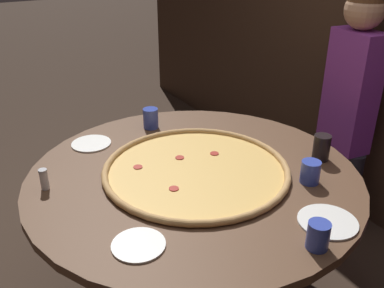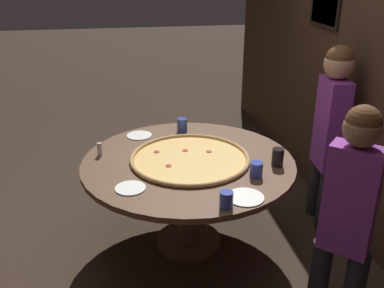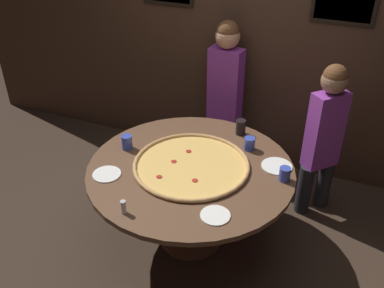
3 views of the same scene
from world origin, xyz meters
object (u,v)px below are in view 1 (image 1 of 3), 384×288
Objects in this scene: drink_cup_by_shaker at (310,172)px; diner_side_left at (350,97)px; drink_cup_beside_pizza at (151,118)px; white_plate_left_side at (328,222)px; dining_table at (194,196)px; giant_pizza at (196,169)px; drink_cup_far_right at (321,147)px; white_plate_near_front at (91,143)px; white_plate_beside_cup at (139,245)px; drink_cup_front_edge at (318,235)px; condiment_shaker at (44,179)px.

diner_side_left is at bearing 121.63° from drink_cup_by_shaker.
drink_cup_beside_pizza is 1.19m from white_plate_left_side.
dining_table is at bearing -156.62° from white_plate_left_side.
dining_table is at bearing -129.32° from drink_cup_by_shaker.
drink_cup_by_shaker is at bearing 149.81° from white_plate_left_side.
drink_cup_beside_pizza is at bearing 176.85° from giant_pizza.
giant_pizza is 6.81× the size of drink_cup_far_right.
drink_cup_far_right is (0.20, 0.60, 0.05)m from giant_pizza.
giant_pizza reaches higher than white_plate_near_front.
white_plate_near_front is at bearing -139.70° from drink_cup_by_shaker.
drink_cup_by_shaker reaches higher than white_plate_beside_cup.
drink_cup_by_shaker is at bearing 139.56° from drink_cup_front_edge.
drink_cup_front_edge is 0.18m from white_plate_left_side.
diner_side_left is (-0.49, 1.62, 0.12)m from white_plate_beside_cup.
dining_table is 0.61m from drink_cup_beside_pizza.
drink_cup_far_right is at bearing 127.21° from diner_side_left.
condiment_shaker is at bearing -61.67° from drink_cup_beside_pizza.
white_plate_near_front is (-0.53, -0.33, 0.14)m from dining_table.
dining_table is 0.70m from condiment_shaker.
white_plate_beside_cup is 0.13× the size of diner_side_left.
dining_table is at bearing 72.50° from condiment_shaker.
drink_cup_far_right is 0.66m from diner_side_left.
white_plate_left_side is 1.28m from white_plate_near_front.
drink_cup_beside_pizza reaches higher than white_plate_beside_cup.
condiment_shaker is (-0.56, -0.20, 0.05)m from white_plate_beside_cup.
condiment_shaker is at bearing -117.11° from drink_cup_by_shaker.
white_plate_left_side is 0.15× the size of diner_side_left.
drink_cup_far_right is 1.24× the size of drink_cup_front_edge.
white_plate_left_side is (0.26, -0.15, -0.05)m from drink_cup_by_shaker.
drink_cup_front_edge reaches higher than giant_pizza.
white_plate_beside_cup is at bearing -7.18° from white_plate_near_front.
drink_cup_far_right is 1.12× the size of drink_cup_beside_pizza.
giant_pizza is 3.79× the size of white_plate_left_side.
white_plate_left_side is at bearing 23.38° from dining_table.
drink_cup_beside_pizza reaches higher than white_plate_near_front.
condiment_shaker is at bearing -107.80° from drink_cup_far_right.
drink_cup_front_edge is 0.07× the size of diner_side_left.
white_plate_near_front is at bearing -160.12° from drink_cup_front_edge.
drink_cup_by_shaker is 0.80× the size of drink_cup_far_right.
giant_pizza is 0.63m from white_plate_near_front.
condiment_shaker is at bearing -43.63° from white_plate_near_front.
white_plate_beside_cup is 2.05× the size of condiment_shaker.
drink_cup_far_right is 0.70m from drink_cup_front_edge.
drink_cup_by_shaker reaches higher than white_plate_left_side.
white_plate_near_front is at bearing -152.66° from white_plate_left_side.
white_plate_left_side is at bearing 22.32° from giant_pizza.
drink_cup_far_right is 0.56× the size of white_plate_left_side.
giant_pizza is at bearing 128.55° from white_plate_beside_cup.
diner_side_left is at bearing 75.05° from white_plate_near_front.
drink_cup_far_right is at bearing 71.46° from giant_pizza.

